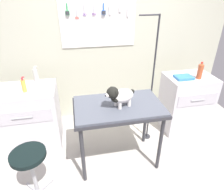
% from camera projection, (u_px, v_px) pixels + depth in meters
% --- Properties ---
extents(ground, '(4.40, 4.00, 0.04)m').
position_uv_depth(ground, '(124.00, 165.00, 2.55)').
color(ground, '#B1ABA2').
extents(rear_wall_panel, '(4.00, 0.11, 2.30)m').
position_uv_depth(rear_wall_panel, '(105.00, 49.00, 3.08)').
color(rear_wall_panel, beige).
rests_on(rear_wall_panel, ground).
extents(grooming_table, '(1.03, 0.62, 0.84)m').
position_uv_depth(grooming_table, '(118.00, 111.00, 2.27)').
color(grooming_table, '#2D2D33').
rests_on(grooming_table, ground).
extents(grooming_arm, '(0.30, 0.11, 1.76)m').
position_uv_depth(grooming_arm, '(151.00, 89.00, 2.61)').
color(grooming_arm, '#2D2D33').
rests_on(grooming_arm, ground).
extents(dog, '(0.36, 0.24, 0.27)m').
position_uv_depth(dog, '(120.00, 96.00, 2.12)').
color(dog, white).
rests_on(dog, grooming_table).
extents(counter_left, '(0.80, 0.58, 0.87)m').
position_uv_depth(counter_left, '(29.00, 117.00, 2.69)').
color(counter_left, silver).
rests_on(counter_left, ground).
extents(cabinet_right, '(0.68, 0.54, 0.88)m').
position_uv_depth(cabinet_right, '(185.00, 102.00, 3.04)').
color(cabinet_right, silver).
rests_on(cabinet_right, ground).
extents(stool, '(0.35, 0.35, 0.61)m').
position_uv_depth(stool, '(30.00, 161.00, 1.93)').
color(stool, '#9E9EA3').
rests_on(stool, ground).
extents(pump_bottle_white, '(0.05, 0.05, 0.20)m').
position_uv_depth(pump_bottle_white, '(24.00, 86.00, 2.38)').
color(pump_bottle_white, gold).
rests_on(pump_bottle_white, counter_left).
extents(shampoo_bottle, '(0.07, 0.07, 0.23)m').
position_uv_depth(shampoo_bottle, '(36.00, 75.00, 2.64)').
color(shampoo_bottle, '#B7B5AD').
rests_on(shampoo_bottle, counter_left).
extents(soda_bottle, '(0.07, 0.07, 0.24)m').
position_uv_depth(soda_bottle, '(200.00, 71.00, 2.72)').
color(soda_bottle, '#B64D2A').
rests_on(soda_bottle, cabinet_right).
extents(supply_tray, '(0.24, 0.18, 0.04)m').
position_uv_depth(supply_tray, '(184.00, 77.00, 2.76)').
color(supply_tray, '#357AC3').
rests_on(supply_tray, cabinet_right).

